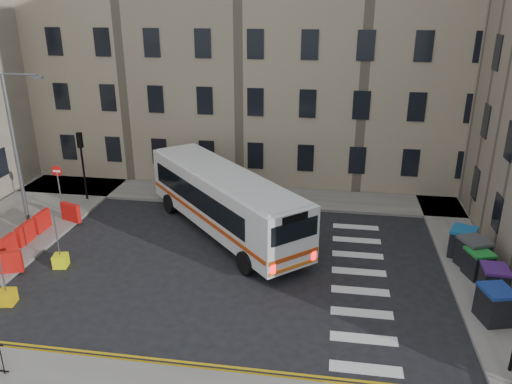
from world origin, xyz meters
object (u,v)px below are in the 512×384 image
(wheelie_bin_c, at_px, (478,263))
(wheelie_bin_e, at_px, (462,242))
(bus, at_px, (224,199))
(bollard_yellow, at_px, (61,261))
(streetlamp, at_px, (16,152))
(wheelie_bin_d, at_px, (473,253))
(wheelie_bin_a, at_px, (495,304))
(bollard_chevron, at_px, (7,297))
(wheelie_bin_b, at_px, (494,281))

(wheelie_bin_c, bearing_deg, wheelie_bin_e, 79.92)
(bus, distance_m, bollard_yellow, 8.28)
(streetlamp, bearing_deg, wheelie_bin_d, -1.63)
(wheelie_bin_d, bearing_deg, wheelie_bin_a, -116.00)
(streetlamp, distance_m, bus, 10.58)
(wheelie_bin_d, relative_size, bollard_yellow, 2.63)
(wheelie_bin_c, height_order, bollard_chevron, wheelie_bin_c)
(wheelie_bin_b, bearing_deg, wheelie_bin_d, 99.21)
(wheelie_bin_d, distance_m, bollard_chevron, 19.81)
(wheelie_bin_b, distance_m, wheelie_bin_e, 3.40)
(bus, xyz_separation_m, wheelie_bin_a, (11.62, -6.21, -1.05))
(bus, distance_m, bollard_chevron, 10.75)
(streetlamp, height_order, bollard_yellow, streetlamp)
(bollard_yellow, bearing_deg, wheelie_bin_b, 0.96)
(wheelie_bin_d, height_order, wheelie_bin_e, wheelie_bin_d)
(streetlamp, bearing_deg, bollard_chevron, -64.65)
(wheelie_bin_c, relative_size, bollard_chevron, 2.23)
(bus, xyz_separation_m, wheelie_bin_e, (11.58, -1.05, -1.04))
(wheelie_bin_e, bearing_deg, wheelie_bin_a, -65.83)
(wheelie_bin_d, xyz_separation_m, bollard_chevron, (-18.97, -5.71, -0.54))
(wheelie_bin_a, bearing_deg, wheelie_bin_b, 60.58)
(wheelie_bin_c, distance_m, wheelie_bin_e, 1.90)
(bus, xyz_separation_m, wheelie_bin_c, (11.83, -2.93, -1.11))
(bus, distance_m, wheelie_bin_d, 12.03)
(wheelie_bin_b, height_order, wheelie_bin_d, wheelie_bin_d)
(wheelie_bin_c, bearing_deg, bus, 148.36)
(wheelie_bin_a, height_order, wheelie_bin_c, wheelie_bin_a)
(wheelie_bin_b, relative_size, bollard_yellow, 2.10)
(wheelie_bin_e, xyz_separation_m, bollard_chevron, (-18.76, -6.79, -0.53))
(wheelie_bin_d, height_order, bollard_yellow, wheelie_bin_d)
(bus, xyz_separation_m, wheelie_bin_b, (12.07, -4.41, -1.09))
(bus, bearing_deg, wheelie_bin_d, -52.18)
(wheelie_bin_a, height_order, wheelie_bin_b, wheelie_bin_a)
(wheelie_bin_a, distance_m, wheelie_bin_d, 4.08)
(wheelie_bin_d, distance_m, wheelie_bin_e, 1.10)
(wheelie_bin_c, xyz_separation_m, wheelie_bin_d, (-0.04, 0.80, 0.08))
(wheelie_bin_d, xyz_separation_m, wheelie_bin_e, (-0.21, 1.08, -0.01))
(streetlamp, xyz_separation_m, bollard_yellow, (3.57, -3.22, -4.04))
(bus, bearing_deg, streetlamp, 146.52)
(streetlamp, xyz_separation_m, bus, (10.18, 1.51, -2.46))
(bus, height_order, bollard_chevron, bus)
(wheelie_bin_e, bearing_deg, wheelie_bin_b, -58.03)
(wheelie_bin_e, bearing_deg, wheelie_bin_c, -58.59)
(wheelie_bin_a, xyz_separation_m, wheelie_bin_e, (-0.04, 5.16, 0.01))
(wheelie_bin_b, bearing_deg, wheelie_bin_a, -101.70)
(bollard_yellow, height_order, bollard_chevron, same)
(wheelie_bin_d, relative_size, wheelie_bin_e, 1.01)
(wheelie_bin_b, height_order, wheelie_bin_e, wheelie_bin_e)
(bus, relative_size, bollard_yellow, 17.77)
(streetlamp, height_order, wheelie_bin_e, streetlamp)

